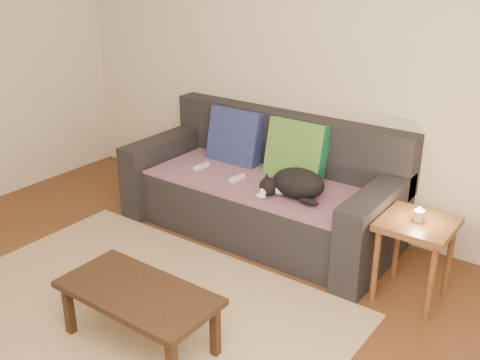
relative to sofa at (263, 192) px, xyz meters
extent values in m
plane|color=brown|center=(0.00, -1.57, -0.31)|extent=(4.50, 4.50, 0.00)
cube|color=beige|center=(0.00, 0.43, 0.99)|extent=(4.50, 0.04, 2.60)
cube|color=#232328|center=(0.00, -0.07, -0.10)|extent=(1.70, 0.78, 0.42)
cube|color=#232328|center=(0.00, 0.33, 0.34)|extent=(2.10, 0.18, 0.45)
cube|color=#232328|center=(-0.95, -0.07, -0.01)|extent=(0.20, 0.90, 0.60)
cube|color=#232328|center=(0.95, -0.07, -0.01)|extent=(0.20, 0.90, 0.60)
cube|color=#3F2749|center=(0.00, -0.09, 0.12)|extent=(1.66, 0.74, 0.02)
cube|color=#181456|center=(-0.39, 0.17, 0.32)|extent=(0.47, 0.21, 0.48)
cube|color=#0E5D42|center=(0.18, 0.17, 0.32)|extent=(0.47, 0.22, 0.49)
ellipsoid|color=black|center=(0.40, -0.16, 0.23)|extent=(0.40, 0.31, 0.20)
sphere|color=black|center=(0.22, -0.27, 0.20)|extent=(0.14, 0.14, 0.13)
sphere|color=white|center=(0.22, -0.32, 0.18)|extent=(0.06, 0.06, 0.06)
ellipsoid|color=black|center=(0.54, -0.27, 0.17)|extent=(0.16, 0.06, 0.04)
cube|color=white|center=(-0.50, -0.14, 0.15)|extent=(0.05, 0.15, 0.03)
cube|color=white|center=(-0.12, -0.17, 0.15)|extent=(0.05, 0.15, 0.03)
cube|color=brown|center=(1.28, -0.23, 0.21)|extent=(0.43, 0.43, 0.04)
cylinder|color=brown|center=(1.11, -0.41, -0.06)|extent=(0.04, 0.04, 0.49)
cylinder|color=brown|center=(1.45, -0.41, -0.06)|extent=(0.04, 0.04, 0.49)
cylinder|color=brown|center=(1.11, -0.06, -0.06)|extent=(0.04, 0.04, 0.49)
cylinder|color=brown|center=(1.45, -0.06, -0.06)|extent=(0.04, 0.04, 0.49)
cylinder|color=beige|center=(1.28, -0.23, 0.26)|extent=(0.06, 0.06, 0.07)
sphere|color=#FFBF59|center=(1.28, -0.23, 0.31)|extent=(0.02, 0.02, 0.02)
cube|color=tan|center=(0.00, -1.42, -0.30)|extent=(2.50, 1.80, 0.01)
cube|color=#2F1F12|center=(0.24, -1.57, 0.03)|extent=(0.89, 0.45, 0.04)
cube|color=#2F1F12|center=(-0.15, -1.74, -0.15)|extent=(0.04, 0.04, 0.32)
cube|color=#2F1F12|center=(-0.15, -1.40, -0.15)|extent=(0.04, 0.04, 0.32)
cube|color=#2F1F12|center=(0.64, -1.40, -0.15)|extent=(0.04, 0.04, 0.32)
camera|label=1|loc=(2.19, -3.31, 1.74)|focal=42.00mm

